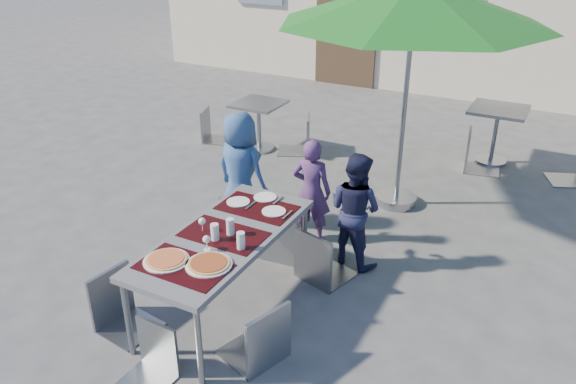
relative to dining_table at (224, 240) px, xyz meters
The scene contains 21 objects.
ground 0.70m from the dining_table, 86.29° to the right, with size 90.00×90.00×0.00m, color #48484A.
dining_table is the anchor object (origin of this frame).
pizza_near_left 0.59m from the dining_table, 106.03° to the right, with size 0.36×0.36×0.03m.
pizza_near_right 0.49m from the dining_table, 69.91° to the right, with size 0.36×0.36×0.03m.
glassware 0.17m from the dining_table, 54.24° to the right, with size 0.51×0.36×0.15m.
place_settings 0.63m from the dining_table, 91.55° to the left, with size 0.65×0.43×0.01m.
child_0 1.53m from the dining_table, 116.93° to the left, with size 0.65×0.42×1.33m, color #33578D.
child_1 1.44m from the dining_table, 84.30° to the left, with size 0.42×0.28×1.16m, color #543266.
child_2 1.42m from the dining_table, 60.22° to the left, with size 0.57×0.33×1.18m, color #1B1E3D.
chair_0 1.17m from the dining_table, 116.80° to the left, with size 0.53×0.53×0.92m.
chair_1 0.95m from the dining_table, 88.49° to the left, with size 0.49×0.50×1.03m.
chair_2 0.95m from the dining_table, 54.03° to the left, with size 0.56×0.57×1.03m.
chair_3 0.93m from the dining_table, 136.39° to the right, with size 0.48×0.48×0.97m.
chair_4 0.77m from the dining_table, 36.75° to the right, with size 0.56×0.56×0.99m.
chair_5 1.01m from the dining_table, 91.89° to the right, with size 0.39×0.39×0.85m.
patio_umbrella 3.23m from the dining_table, 75.42° to the left, with size 2.97×2.97×2.62m.
cafe_table_0 3.84m from the dining_table, 116.22° to the left, with size 0.68×0.68×0.73m.
bg_chair_l_0 4.27m from the dining_table, 126.63° to the left, with size 0.54×0.53×0.95m.
bg_chair_r_0 3.82m from the dining_table, 106.79° to the left, with size 0.62×0.61×1.05m.
cafe_table_1 4.80m from the dining_table, 71.90° to the left, with size 0.75×0.75×0.81m.
bg_chair_l_1 4.41m from the dining_table, 72.51° to the left, with size 0.54×0.54×1.05m.
Camera 1 is at (2.40, -3.34, 3.16)m, focal length 35.00 mm.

